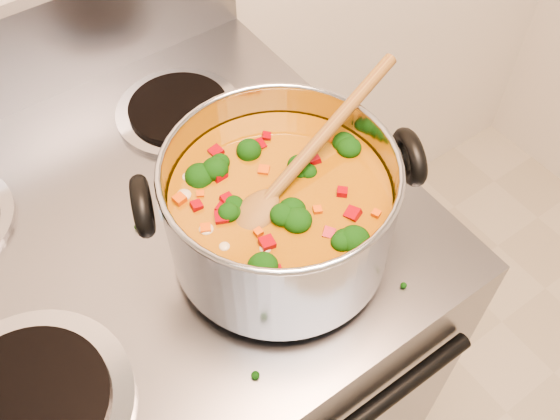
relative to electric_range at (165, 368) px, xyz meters
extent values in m
cube|color=gray|center=(0.00, 0.00, -0.01)|extent=(0.79, 0.69, 0.92)
cube|color=gray|center=(0.00, 0.32, 0.53)|extent=(0.79, 0.03, 0.16)
cylinder|color=#A5A5AD|center=(-0.19, -0.16, 0.46)|extent=(0.24, 0.24, 0.01)
cylinder|color=black|center=(-0.19, -0.16, 0.46)|extent=(0.19, 0.19, 0.01)
cylinder|color=#A5A5AD|center=(0.19, -0.16, 0.46)|extent=(0.24, 0.24, 0.01)
cylinder|color=black|center=(0.19, -0.16, 0.46)|extent=(0.19, 0.19, 0.01)
cylinder|color=#A5A5AD|center=(0.19, 0.15, 0.46)|extent=(0.20, 0.20, 0.01)
cylinder|color=black|center=(0.19, 0.15, 0.46)|extent=(0.16, 0.16, 0.01)
cylinder|color=#ACACB4|center=(0.17, -0.15, 0.55)|extent=(0.28, 0.28, 0.15)
torus|color=#ACACB4|center=(0.17, -0.15, 0.62)|extent=(0.28, 0.28, 0.01)
cylinder|color=#99610D|center=(0.17, -0.15, 0.53)|extent=(0.26, 0.26, 0.11)
torus|color=black|center=(0.02, -0.09, 0.60)|extent=(0.05, 0.08, 0.08)
torus|color=black|center=(0.31, -0.21, 0.60)|extent=(0.05, 0.08, 0.08)
ellipsoid|color=black|center=(0.14, -0.07, 0.58)|extent=(0.04, 0.04, 0.03)
ellipsoid|color=black|center=(0.19, -0.20, 0.58)|extent=(0.04, 0.04, 0.03)
ellipsoid|color=black|center=(0.24, -0.17, 0.58)|extent=(0.04, 0.04, 0.03)
ellipsoid|color=black|center=(0.12, -0.25, 0.58)|extent=(0.04, 0.04, 0.03)
ellipsoid|color=black|center=(0.22, -0.14, 0.58)|extent=(0.04, 0.04, 0.03)
ellipsoid|color=black|center=(0.23, -0.19, 0.58)|extent=(0.04, 0.04, 0.03)
ellipsoid|color=black|center=(0.16, -0.16, 0.58)|extent=(0.04, 0.04, 0.03)
ellipsoid|color=black|center=(0.28, -0.16, 0.58)|extent=(0.04, 0.04, 0.03)
ellipsoid|color=black|center=(0.13, -0.16, 0.58)|extent=(0.04, 0.04, 0.03)
ellipsoid|color=#9E050B|center=(0.25, -0.14, 0.58)|extent=(0.01, 0.01, 0.01)
ellipsoid|color=#9E050B|center=(0.22, -0.16, 0.58)|extent=(0.01, 0.01, 0.01)
ellipsoid|color=#9E050B|center=(0.09, -0.07, 0.58)|extent=(0.01, 0.01, 0.01)
ellipsoid|color=#9E050B|center=(0.24, -0.08, 0.58)|extent=(0.01, 0.01, 0.01)
ellipsoid|color=#9E050B|center=(0.26, -0.18, 0.58)|extent=(0.01, 0.01, 0.01)
ellipsoid|color=#9E050B|center=(0.24, -0.06, 0.58)|extent=(0.01, 0.01, 0.01)
ellipsoid|color=#9E050B|center=(0.14, -0.07, 0.58)|extent=(0.01, 0.01, 0.01)
ellipsoid|color=#9E050B|center=(0.27, -0.14, 0.58)|extent=(0.01, 0.01, 0.01)
ellipsoid|color=#9E050B|center=(0.18, -0.22, 0.58)|extent=(0.01, 0.01, 0.01)
ellipsoid|color=#9E050B|center=(0.08, -0.23, 0.58)|extent=(0.01, 0.01, 0.01)
ellipsoid|color=#9E050B|center=(0.11, -0.19, 0.58)|extent=(0.01, 0.01, 0.01)
ellipsoid|color=#9E050B|center=(0.11, -0.22, 0.58)|extent=(0.01, 0.01, 0.01)
ellipsoid|color=#9E050B|center=(0.24, -0.16, 0.58)|extent=(0.01, 0.01, 0.01)
ellipsoid|color=#9E050B|center=(0.23, -0.11, 0.58)|extent=(0.01, 0.01, 0.01)
ellipsoid|color=#C64A0B|center=(0.14, -0.20, 0.58)|extent=(0.01, 0.01, 0.01)
ellipsoid|color=#C64A0B|center=(0.08, -0.08, 0.58)|extent=(0.01, 0.01, 0.01)
ellipsoid|color=#C64A0B|center=(0.23, -0.14, 0.58)|extent=(0.01, 0.01, 0.01)
ellipsoid|color=#C64A0B|center=(0.11, -0.22, 0.58)|extent=(0.01, 0.01, 0.01)
ellipsoid|color=#C64A0B|center=(0.18, -0.20, 0.58)|extent=(0.01, 0.01, 0.01)
ellipsoid|color=#C64A0B|center=(0.09, -0.06, 0.58)|extent=(0.01, 0.01, 0.01)
ellipsoid|color=#C64A0B|center=(0.22, -0.15, 0.58)|extent=(0.01, 0.01, 0.01)
ellipsoid|color=#C64A0B|center=(0.19, -0.25, 0.58)|extent=(0.01, 0.01, 0.01)
ellipsoid|color=tan|center=(0.11, -0.09, 0.58)|extent=(0.02, 0.02, 0.01)
ellipsoid|color=tan|center=(0.25, -0.12, 0.58)|extent=(0.02, 0.02, 0.01)
ellipsoid|color=tan|center=(0.14, -0.22, 0.58)|extent=(0.02, 0.02, 0.01)
ellipsoid|color=tan|center=(0.21, -0.26, 0.58)|extent=(0.02, 0.02, 0.01)
ellipsoid|color=tan|center=(0.22, -0.20, 0.58)|extent=(0.02, 0.02, 0.01)
ellipsoid|color=brown|center=(0.12, -0.16, 0.58)|extent=(0.09, 0.06, 0.04)
cylinder|color=brown|center=(0.25, -0.13, 0.61)|extent=(0.25, 0.08, 0.08)
ellipsoid|color=black|center=(0.33, -0.31, 0.46)|extent=(0.01, 0.01, 0.01)
ellipsoid|color=black|center=(0.20, -0.33, 0.46)|extent=(0.01, 0.01, 0.01)
ellipsoid|color=black|center=(0.32, -0.22, 0.46)|extent=(0.01, 0.01, 0.01)
ellipsoid|color=black|center=(0.00, -0.22, 0.46)|extent=(0.01, 0.01, 0.01)
camera|label=1|loc=(-0.10, -0.52, 1.15)|focal=40.00mm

